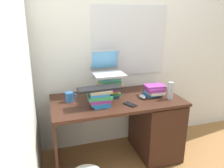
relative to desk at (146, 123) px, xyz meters
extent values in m
plane|color=olive|center=(-0.34, 0.03, -0.39)|extent=(6.00, 6.00, 0.00)
cube|color=silver|center=(-0.34, 0.42, 0.91)|extent=(6.00, 0.05, 2.60)
cube|color=silver|center=(-0.07, 0.39, 0.88)|extent=(0.90, 0.01, 0.80)
cube|color=silver|center=(-1.19, 0.03, 0.91)|extent=(0.05, 6.00, 2.60)
cube|color=#381E14|center=(-0.34, 0.03, 0.31)|extent=(1.35, 0.70, 0.03)
cube|color=#381E14|center=(-1.00, 0.03, -0.05)|extent=(0.02, 0.64, 0.69)
cube|color=#381E14|center=(0.32, 0.03, -0.05)|extent=(0.02, 0.64, 0.69)
cube|color=#321B12|center=(0.11, -0.01, -0.05)|extent=(0.41, 0.59, 0.66)
cube|color=#2672B2|center=(-0.40, 0.12, 0.34)|extent=(0.20, 0.16, 0.03)
cube|color=#338C4C|center=(-0.39, 0.11, 0.37)|extent=(0.22, 0.16, 0.03)
cube|color=orange|center=(-0.39, 0.11, 0.39)|extent=(0.18, 0.14, 0.02)
cube|color=#8C338C|center=(-0.40, 0.12, 0.41)|extent=(0.23, 0.16, 0.04)
cube|color=#338C4C|center=(-0.40, 0.10, 0.44)|extent=(0.19, 0.14, 0.02)
cube|color=orange|center=(-0.39, 0.11, 0.47)|extent=(0.23, 0.17, 0.02)
cube|color=#338C4C|center=(-0.39, 0.11, 0.50)|extent=(0.20, 0.19, 0.04)
cube|color=teal|center=(-0.40, 0.12, 0.53)|extent=(0.22, 0.16, 0.03)
cube|color=white|center=(-0.40, 0.12, 0.56)|extent=(0.24, 0.16, 0.02)
cube|color=#2672B2|center=(-0.55, -0.10, 0.34)|extent=(0.17, 0.17, 0.02)
cube|color=#2672B2|center=(-0.56, -0.09, 0.36)|extent=(0.18, 0.15, 0.02)
cube|color=#8C338C|center=(-0.55, -0.09, 0.39)|extent=(0.21, 0.17, 0.04)
cube|color=#338C4C|center=(-0.55, -0.10, 0.42)|extent=(0.24, 0.18, 0.03)
cube|color=#2672B2|center=(-0.56, -0.09, 0.45)|extent=(0.19, 0.17, 0.03)
cube|color=gray|center=(-0.55, -0.09, 0.48)|extent=(0.21, 0.17, 0.03)
cube|color=#2672B2|center=(0.07, 0.02, 0.34)|extent=(0.20, 0.15, 0.03)
cube|color=beige|center=(0.09, 0.00, 0.37)|extent=(0.17, 0.19, 0.03)
cube|color=#8C338C|center=(0.08, 0.00, 0.40)|extent=(0.18, 0.17, 0.04)
cube|color=#8C338C|center=(0.08, 0.00, 0.43)|extent=(0.22, 0.16, 0.02)
cube|color=#B7BABF|center=(-0.40, 0.11, 0.58)|extent=(0.32, 0.25, 0.01)
cube|color=#B7BABF|center=(-0.40, 0.28, 0.70)|extent=(0.32, 0.09, 0.23)
cube|color=#59A5E5|center=(-0.40, 0.27, 0.70)|extent=(0.29, 0.08, 0.20)
cube|color=black|center=(-0.55, -0.09, 0.50)|extent=(0.42, 0.15, 0.02)
ellipsoid|color=#A5A8AD|center=(-0.07, -0.03, 0.34)|extent=(0.06, 0.10, 0.04)
cylinder|color=#265999|center=(-0.82, 0.10, 0.38)|extent=(0.08, 0.08, 0.10)
torus|color=#265999|center=(-0.77, 0.10, 0.38)|extent=(0.05, 0.01, 0.05)
cylinder|color=#999EA5|center=(0.19, -0.13, 0.42)|extent=(0.06, 0.06, 0.18)
cube|color=black|center=(-0.26, -0.16, 0.33)|extent=(0.12, 0.15, 0.01)
camera|label=1|loc=(-1.01, -1.99, 1.18)|focal=34.91mm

